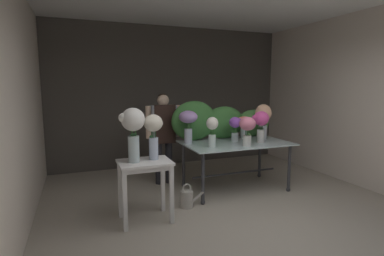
% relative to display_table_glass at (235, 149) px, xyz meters
% --- Properties ---
extents(ground_plane, '(8.39, 8.39, 0.00)m').
position_rel_display_table_glass_xyz_m(ground_plane, '(-0.47, 0.11, -0.67)').
color(ground_plane, '#9E9384').
extents(wall_back, '(5.14, 0.12, 2.92)m').
position_rel_display_table_glass_xyz_m(wall_back, '(-0.47, 2.01, 0.79)').
color(wall_back, '#4C4742').
rests_on(wall_back, ground).
extents(wall_left, '(0.12, 3.93, 2.92)m').
position_rel_display_table_glass_xyz_m(wall_left, '(-3.04, 0.11, 0.79)').
color(wall_left, beige).
rests_on(wall_left, ground).
extents(wall_right, '(0.12, 3.93, 2.92)m').
position_rel_display_table_glass_xyz_m(wall_right, '(2.10, 0.11, 0.79)').
color(wall_right, beige).
rests_on(wall_right, ground).
extents(display_table_glass, '(1.71, 1.03, 0.79)m').
position_rel_display_table_glass_xyz_m(display_table_glass, '(0.00, 0.00, 0.00)').
color(display_table_glass, '#AEC4C6').
rests_on(display_table_glass, ground).
extents(side_table_white, '(0.65, 0.48, 0.77)m').
position_rel_display_table_glass_xyz_m(side_table_white, '(-1.64, -0.62, -0.03)').
color(side_table_white, white).
rests_on(side_table_white, ground).
extents(florist, '(0.61, 0.24, 1.57)m').
position_rel_display_table_glass_xyz_m(florist, '(-1.01, 0.71, 0.29)').
color(florist, '#232328').
rests_on(florist, ground).
extents(foliage_backdrop, '(1.87, 0.30, 0.66)m').
position_rel_display_table_glass_xyz_m(foliage_backdrop, '(-0.08, 0.40, 0.40)').
color(foliage_backdrop, '#387033').
rests_on(foliage_backdrop, display_table_glass).
extents(vase_fuchsia_peonies, '(0.27, 0.25, 0.51)m').
position_rel_display_table_glass_xyz_m(vase_fuchsia_peonies, '(0.37, -0.16, 0.45)').
color(vase_fuchsia_peonies, silver).
rests_on(vase_fuchsia_peonies, display_table_glass).
extents(vase_coral_anemones, '(0.24, 0.24, 0.39)m').
position_rel_display_table_glass_xyz_m(vase_coral_anemones, '(0.28, 0.22, 0.37)').
color(vase_coral_anemones, silver).
rests_on(vase_coral_anemones, display_table_glass).
extents(vase_violet_lilies, '(0.22, 0.20, 0.41)m').
position_rel_display_table_glass_xyz_m(vase_violet_lilies, '(0.02, 0.05, 0.37)').
color(vase_violet_lilies, silver).
rests_on(vase_violet_lilies, display_table_glass).
extents(vase_rosy_stock, '(0.25, 0.25, 0.45)m').
position_rel_display_table_glass_xyz_m(vase_rosy_stock, '(0.01, -0.33, 0.40)').
color(vase_rosy_stock, silver).
rests_on(vase_rosy_stock, display_table_glass).
extents(vase_ivory_ranunculus, '(0.18, 0.18, 0.45)m').
position_rel_display_table_glass_xyz_m(vase_ivory_ranunculus, '(-0.52, -0.21, 0.38)').
color(vase_ivory_ranunculus, silver).
rests_on(vase_ivory_ranunculus, display_table_glass).
extents(vase_lilac_snapdragons, '(0.29, 0.29, 0.53)m').
position_rel_display_table_glass_xyz_m(vase_lilac_snapdragons, '(-0.76, 0.17, 0.46)').
color(vase_lilac_snapdragons, silver).
rests_on(vase_lilac_snapdragons, display_table_glass).
extents(vase_peach_dahlias, '(0.28, 0.28, 0.60)m').
position_rel_display_table_glass_xyz_m(vase_peach_dahlias, '(0.59, 0.10, 0.49)').
color(vase_peach_dahlias, silver).
rests_on(vase_peach_dahlias, display_table_glass).
extents(vase_white_roses_tall, '(0.32, 0.29, 0.67)m').
position_rel_display_table_glass_xyz_m(vase_white_roses_tall, '(-1.77, -0.63, 0.53)').
color(vase_white_roses_tall, silver).
rests_on(vase_white_roses_tall, side_table_white).
extents(vase_cream_lisianthus_tall, '(0.25, 0.24, 0.57)m').
position_rel_display_table_glass_xyz_m(vase_cream_lisianthus_tall, '(-1.50, -0.58, 0.46)').
color(vase_cream_lisianthus_tall, silver).
rests_on(vase_cream_lisianthus_tall, side_table_white).
extents(watering_can, '(0.35, 0.18, 0.34)m').
position_rel_display_table_glass_xyz_m(watering_can, '(-1.00, -0.43, -0.55)').
color(watering_can, '#B7B2A8').
rests_on(watering_can, ground).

